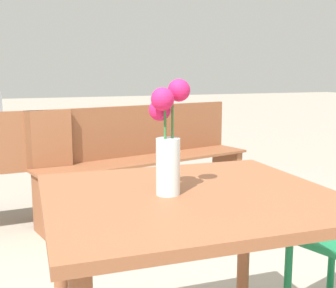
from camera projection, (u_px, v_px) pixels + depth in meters
table_front at (190, 229)px, 1.28m from camera, size 0.92×0.84×0.74m
flower_vase at (168, 142)px, 1.22m from camera, size 0.13×0.12×0.34m
bench_middle at (143, 154)px, 3.33m from camera, size 1.82×0.71×0.85m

